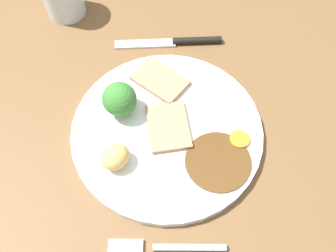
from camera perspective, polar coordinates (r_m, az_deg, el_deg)
The scene contains 10 objects.
dining_table at distance 60.01cm, azimuth 1.54°, elevation -3.53°, with size 120.00×84.00×3.60cm, color brown.
dinner_plate at distance 58.63cm, azimuth 0.00°, elevation -0.83°, with size 28.54×28.54×1.40cm, color white.
gravy_pool at distance 55.94cm, azimuth 7.46°, elevation -5.17°, with size 9.44×9.44×0.30cm, color #563819.
meat_slice_main at distance 57.77cm, azimuth 0.19°, elevation -0.12°, with size 7.91×5.92×0.80cm, color tan.
meat_slice_under at distance 62.46cm, azimuth -1.06°, elevation 6.72°, with size 8.32×5.45×0.80cm, color tan.
roast_potato_left at distance 54.54cm, azimuth -7.50°, elevation -4.50°, with size 4.16×3.58×3.37cm, color #D8B260.
carrot_coin_front at distance 57.88cm, azimuth 10.54°, elevation -1.91°, with size 2.92×2.92×0.55cm, color orange.
broccoli_floret at distance 57.68cm, azimuth -6.94°, elevation 3.90°, with size 5.12×5.12×5.56cm.
fork at distance 52.86cm, azimuth -0.53°, elevation -17.27°, with size 2.22×15.30×0.90cm.
knife at distance 69.36cm, azimuth 1.59°, elevation 12.18°, with size 3.31×18.55×1.20cm.
Camera 1 is at (-26.59, 0.16, 55.59)cm, focal length 41.83 mm.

